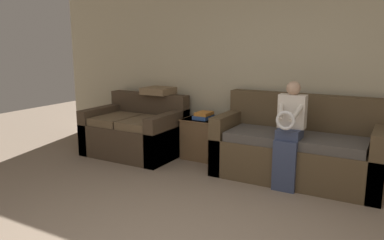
{
  "coord_description": "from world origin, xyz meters",
  "views": [
    {
      "loc": [
        1.3,
        -1.91,
        1.65
      ],
      "look_at": [
        -0.79,
        1.79,
        0.77
      ],
      "focal_mm": 35.0,
      "sensor_mm": 36.0,
      "label": 1
    }
  ],
  "objects": [
    {
      "name": "throw_pillow",
      "position": [
        -1.94,
        2.8,
        0.94
      ],
      "size": [
        0.43,
        0.43,
        0.1
      ],
      "color": "#846B4C",
      "rests_on": "couch_side"
    },
    {
      "name": "book_stack",
      "position": [
        -1.13,
        2.74,
        0.63
      ],
      "size": [
        0.22,
        0.29,
        0.1
      ],
      "color": "#33569E",
      "rests_on": "side_shelf"
    },
    {
      "name": "wall_back",
      "position": [
        0.0,
        3.02,
        1.27
      ],
      "size": [
        7.89,
        0.06,
        2.55
      ],
      "color": "#BCB293",
      "rests_on": "ground_plane"
    },
    {
      "name": "couch_main",
      "position": [
        0.25,
        2.57,
        0.36
      ],
      "size": [
        1.97,
        0.86,
        1.02
      ],
      "color": "brown",
      "rests_on": "ground_plane"
    },
    {
      "name": "child_left_seated",
      "position": [
        0.24,
        2.21,
        0.68
      ],
      "size": [
        0.31,
        0.37,
        1.23
      ],
      "color": "#384260",
      "rests_on": "ground_plane"
    },
    {
      "name": "couch_side",
      "position": [
        -2.13,
        2.45,
        0.33
      ],
      "size": [
        1.36,
        0.97,
        0.89
      ],
      "color": "#473828",
      "rests_on": "ground_plane"
    },
    {
      "name": "side_shelf",
      "position": [
        -1.13,
        2.74,
        0.3
      ],
      "size": [
        0.58,
        0.45,
        0.58
      ],
      "color": "brown",
      "rests_on": "ground_plane"
    }
  ]
}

